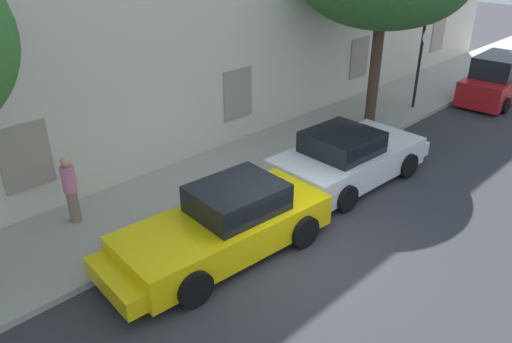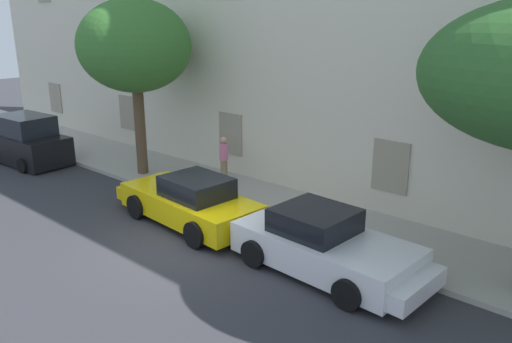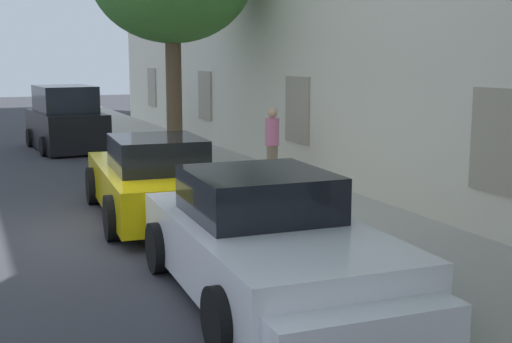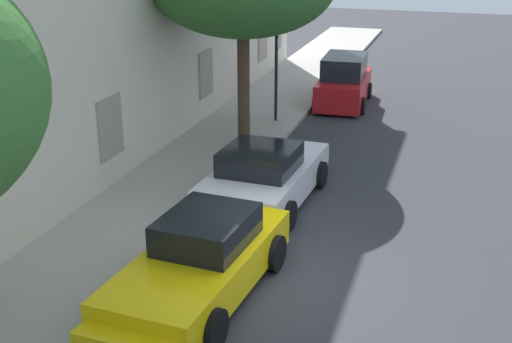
# 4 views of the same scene
# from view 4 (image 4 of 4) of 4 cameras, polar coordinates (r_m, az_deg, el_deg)

# --- Properties ---
(ground_plane) EXTENTS (80.00, 80.00, 0.00)m
(ground_plane) POSITION_cam_4_polar(r_m,az_deg,el_deg) (12.86, 1.74, -9.10)
(ground_plane) COLOR #333338
(sidewalk) EXTENTS (60.00, 3.05, 0.14)m
(sidewalk) POSITION_cam_4_polar(r_m,az_deg,el_deg) (14.11, -12.58, -6.44)
(sidewalk) COLOR #A8A399
(sidewalk) RESTS_ON ground
(sportscar_red_lead) EXTENTS (4.98, 2.30, 1.45)m
(sportscar_red_lead) POSITION_cam_4_polar(r_m,az_deg,el_deg) (12.00, -5.07, -8.06)
(sportscar_red_lead) COLOR yellow
(sportscar_red_lead) RESTS_ON ground
(sportscar_yellow_flank) EXTENTS (4.71, 2.39, 1.44)m
(sportscar_yellow_flank) POSITION_cam_4_polar(r_m,az_deg,el_deg) (16.13, 0.91, -0.27)
(sportscar_yellow_flank) COLOR white
(sportscar_yellow_flank) RESTS_ON ground
(hatchback_parked) EXTENTS (3.81, 1.93, 1.78)m
(hatchback_parked) POSITION_cam_4_polar(r_m,az_deg,el_deg) (24.66, 7.39, 7.43)
(hatchback_parked) COLOR red
(hatchback_parked) RESTS_ON ground
(traffic_light) EXTENTS (0.44, 0.36, 3.76)m
(traffic_light) POSITION_cam_4_polar(r_m,az_deg,el_deg) (21.60, 1.93, 10.85)
(traffic_light) COLOR black
(traffic_light) RESTS_ON sidewalk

